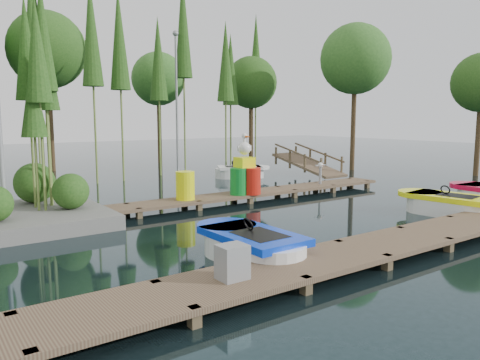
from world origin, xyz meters
TOP-DOWN VIEW (x-y plane):
  - ground_plane at (0.00, 0.00)m, footprint 90.00×90.00m
  - near_dock at (0.00, -4.50)m, footprint 18.00×1.50m
  - far_dock at (1.00, 2.50)m, footprint 15.00×1.20m
  - tree_screen at (-2.04, 10.60)m, footprint 34.42×18.53m
  - lamp_rear at (4.00, 11.00)m, footprint 0.30×0.30m
  - ramp at (9.00, 6.50)m, footprint 1.50×3.94m
  - boat_blue at (-1.81, -3.13)m, footprint 1.35×2.92m
  - boat_yellow_near at (5.79, -2.93)m, footprint 1.70×3.08m
  - boat_white_far at (5.70, 7.75)m, footprint 2.92×2.29m
  - utility_cabinet at (-3.22, -4.50)m, footprint 0.47×0.40m
  - yellow_barrel at (-0.24, 2.50)m, footprint 0.61×0.61m
  - drum_cluster at (2.07, 2.34)m, footprint 1.22×1.11m
  - seagull_post at (5.83, 2.50)m, footprint 0.54×0.29m

SIDE VIEW (x-z plane):
  - ground_plane at x=0.00m, z-range 0.00..0.00m
  - far_dock at x=1.00m, z-range -0.02..0.48m
  - near_dock at x=0.00m, z-range -0.02..0.48m
  - boat_white_far at x=5.70m, z-range -0.35..0.91m
  - boat_blue at x=-1.81m, z-range -0.21..0.77m
  - boat_yellow_near at x=5.79m, z-range -0.21..0.78m
  - utility_cabinet at x=-3.22m, z-range 0.30..0.87m
  - ramp at x=9.00m, z-range -0.16..1.33m
  - yellow_barrel at x=-0.24m, z-range 0.30..1.21m
  - seagull_post at x=5.83m, z-range 0.45..1.31m
  - drum_cluster at x=2.07m, z-range -0.13..1.96m
  - lamp_rear at x=4.00m, z-range 0.64..7.89m
  - tree_screen at x=-2.04m, z-range 0.96..11.27m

